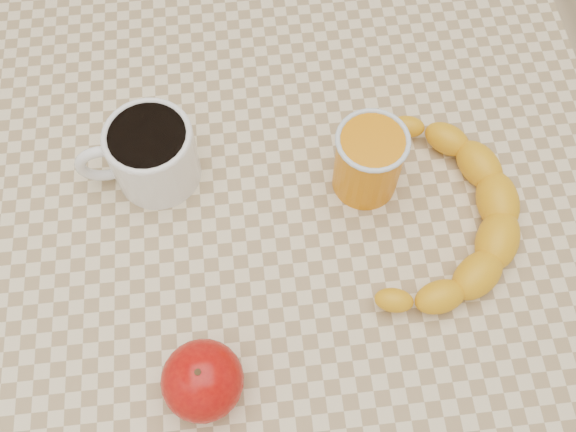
{
  "coord_description": "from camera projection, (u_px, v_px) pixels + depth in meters",
  "views": [
    {
      "loc": [
        -0.03,
        -0.31,
        1.41
      ],
      "look_at": [
        0.0,
        0.0,
        0.77
      ],
      "focal_mm": 40.0,
      "sensor_mm": 36.0,
      "label": 1
    }
  ],
  "objects": [
    {
      "name": "table",
      "position": [
        288.0,
        253.0,
        0.81
      ],
      "size": [
        0.8,
        0.8,
        0.75
      ],
      "color": "beige",
      "rests_on": "ground"
    },
    {
      "name": "banana",
      "position": [
        442.0,
        217.0,
        0.71
      ],
      "size": [
        0.43,
        0.45,
        0.05
      ],
      "primitive_type": null,
      "rotation": [
        0.0,
        0.0,
        -0.43
      ],
      "color": "gold",
      "rests_on": "table"
    },
    {
      "name": "orange_juice_glass",
      "position": [
        369.0,
        161.0,
        0.71
      ],
      "size": [
        0.08,
        0.08,
        0.09
      ],
      "color": "orange",
      "rests_on": "table"
    },
    {
      "name": "apple",
      "position": [
        203.0,
        381.0,
        0.62
      ],
      "size": [
        0.1,
        0.1,
        0.07
      ],
      "color": "#8D0406",
      "rests_on": "table"
    },
    {
      "name": "coffee_mug",
      "position": [
        150.0,
        153.0,
        0.72
      ],
      "size": [
        0.14,
        0.11,
        0.08
      ],
      "color": "white",
      "rests_on": "table"
    },
    {
      "name": "ground",
      "position": [
        288.0,
        370.0,
        1.4
      ],
      "size": [
        3.0,
        3.0,
        0.0
      ],
      "primitive_type": "plane",
      "color": "tan",
      "rests_on": "ground"
    }
  ]
}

